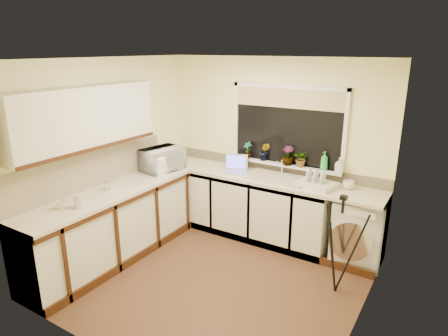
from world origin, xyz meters
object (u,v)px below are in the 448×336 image
Objects in this scene: steel_jar at (107,186)px; soap_bottle_clear at (339,165)px; soap_bottle_green at (324,161)px; tripod at (339,245)px; dish_rack at (317,184)px; microwave at (162,159)px; plant_d at (301,159)px; glass_jug at (79,201)px; cup_left at (61,205)px; plant_b at (265,152)px; washing_machine at (357,230)px; plant_c at (288,156)px; laptop at (236,167)px; cup_back at (348,185)px; kettle at (160,167)px; plant_a at (248,150)px.

soap_bottle_clear is (2.32, 1.68, 0.20)m from steel_jar.
soap_bottle_green is at bearing 173.04° from soap_bottle_clear.
dish_rack is at bearing 104.74° from tripod.
soap_bottle_clear is (-0.32, 0.93, 0.59)m from tripod.
tripod is at bearing -85.01° from microwave.
steel_jar is 2.49m from plant_d.
dish_rack is 2.94× the size of glass_jug.
steel_jar is (-2.64, -0.74, 0.39)m from tripod.
cup_left is (-0.14, -0.12, -0.03)m from glass_jug.
plant_d is (0.54, -0.02, -0.02)m from plant_b.
steel_jar reaches higher than washing_machine.
plant_c reaches higher than cup_left.
soap_bottle_clear is at bearing -6.96° from soap_bottle_green.
soap_bottle_clear is (2.28, 0.69, 0.09)m from microwave.
washing_machine is 3.26× the size of plant_b.
soap_bottle_clear is (0.50, -0.01, -0.01)m from plant_d.
laptop is 2.87× the size of cup_back.
cup_left is (-0.12, -1.47, -0.07)m from kettle.
tripod is 5.01× the size of plant_d.
plant_c is (1.47, 2.22, 0.20)m from glass_jug.
plant_b is at bearing 38.57° from kettle.
steel_jar is at bearing -100.28° from kettle.
microwave is at bearing -174.68° from laptop.
steel_jar is 0.39× the size of plant_c.
cup_back is (2.31, 2.13, -0.02)m from glass_jug.
washing_machine is at bearing 15.92° from kettle.
glass_jug is (-0.79, -2.01, 0.01)m from laptop.
cup_left is at bearing -138.33° from glass_jug.
washing_machine is 2.74m from microwave.
plant_a reaches higher than washing_machine.
plant_b is at bearing 62.28° from cup_left.
cup_left reaches higher than dish_rack.
dish_rack is 2.80m from glass_jug.
plant_a is at bearing -175.73° from plant_b.
glass_jug is at bearing -137.37° from cup_back.
plant_b is (0.26, 0.02, 0.01)m from plant_a.
soap_bottle_green reaches higher than glass_jug.
soap_bottle_clear is (-0.33, 0.16, 0.74)m from washing_machine.
plant_a is 1.48m from cup_back.
plant_d reaches higher than microwave.
dish_rack is 2.98m from cup_left.
soap_bottle_green reaches higher than soap_bottle_clear.
dish_rack is 1.75× the size of plant_b.
microwave is 4.24× the size of cup_back.
soap_bottle_green is 3.17m from cup_left.
glass_jug is 1.13× the size of cup_back.
plant_c is at bearing 45.72° from steel_jar.
steel_jar is 0.18× the size of microwave.
soap_bottle_green is at bearing -60.78° from microwave.
microwave is at bearing -149.93° from plant_b.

